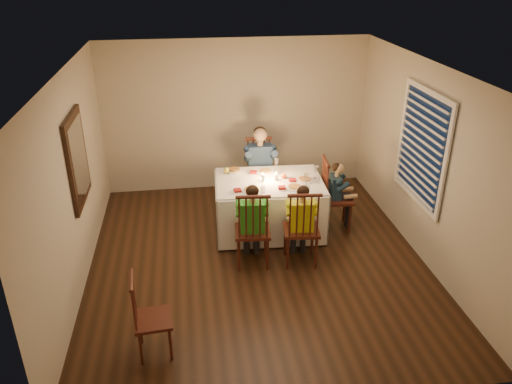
{
  "coord_description": "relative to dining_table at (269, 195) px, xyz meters",
  "views": [
    {
      "loc": [
        -0.85,
        -5.72,
        3.8
      ],
      "look_at": [
        0.0,
        0.15,
        0.97
      ],
      "focal_mm": 35.0,
      "sensor_mm": 36.0,
      "label": 1
    }
  ],
  "objects": [
    {
      "name": "child_green",
      "position": [
        -0.37,
        -0.86,
        -0.59
      ],
      "size": [
        0.45,
        0.42,
        1.18
      ],
      "primitive_type": null,
      "rotation": [
        0.0,
        0.0,
        3.05
      ],
      "color": "green",
      "rests_on": "ground"
    },
    {
      "name": "squash",
      "position": [
        -0.59,
        0.36,
        0.28
      ],
      "size": [
        0.09,
        0.09,
        0.09
      ],
      "primitive_type": "sphere",
      "color": "#FFED43",
      "rests_on": "dining_table"
    },
    {
      "name": "wall_back",
      "position": [
        -0.29,
        1.7,
        0.71
      ],
      "size": [
        4.5,
        0.02,
        2.6
      ],
      "primitive_type": "cube",
      "color": "#BAB09F",
      "rests_on": "ground"
    },
    {
      "name": "wall_left",
      "position": [
        -2.54,
        -0.8,
        0.71
      ],
      "size": [
        0.02,
        5.0,
        2.6
      ],
      "primitive_type": "cube",
      "color": "#BAB09F",
      "rests_on": "ground"
    },
    {
      "name": "chair_extra",
      "position": [
        -1.61,
        -2.37,
        -0.59
      ],
      "size": [
        0.4,
        0.42,
        0.95
      ],
      "primitive_type": null,
      "rotation": [
        0.0,
        0.0,
        1.65
      ],
      "color": "#33180E",
      "rests_on": "ground"
    },
    {
      "name": "ground",
      "position": [
        -0.29,
        -0.8,
        -0.59
      ],
      "size": [
        5.0,
        5.0,
        0.0
      ],
      "primitive_type": "plane",
      "color": "black",
      "rests_on": "ground"
    },
    {
      "name": "chair_near_right",
      "position": [
        0.28,
        -0.91,
        -0.59
      ],
      "size": [
        0.5,
        0.48,
        1.12
      ],
      "primitive_type": null,
      "rotation": [
        0.0,
        0.0,
        3.04
      ],
      "color": "#33180E",
      "rests_on": "ground"
    },
    {
      "name": "candle_right",
      "position": [
        0.1,
        -0.01,
        0.29
      ],
      "size": [
        0.06,
        0.06,
        0.1
      ],
      "primitive_type": "cylinder",
      "color": "silver",
      "rests_on": "dining_table"
    },
    {
      "name": "setting_teal",
      "position": [
        0.51,
        -0.07,
        0.25
      ],
      "size": [
        0.27,
        0.27,
        0.02
      ],
      "primitive_type": "cylinder",
      "rotation": [
        0.0,
        0.0,
        -0.05
      ],
      "color": "white",
      "rests_on": "dining_table"
    },
    {
      "name": "adult",
      "position": [
        -0.0,
        0.87,
        -0.59
      ],
      "size": [
        0.52,
        0.48,
        1.34
      ],
      "primitive_type": null,
      "rotation": [
        0.0,
        0.0,
        -0.02
      ],
      "color": "navy",
      "rests_on": "ground"
    },
    {
      "name": "child_yellow",
      "position": [
        0.28,
        -0.91,
        -0.59
      ],
      "size": [
        0.44,
        0.41,
        1.15
      ],
      "primitive_type": null,
      "rotation": [
        0.0,
        0.0,
        3.04
      ],
      "color": "yellow",
      "rests_on": "ground"
    },
    {
      "name": "orange_fruit",
      "position": [
        0.22,
        0.04,
        0.28
      ],
      "size": [
        0.08,
        0.08,
        0.08
      ],
      "primitive_type": "sphere",
      "color": "#DC5312",
      "rests_on": "dining_table"
    },
    {
      "name": "chair_near_left",
      "position": [
        -0.37,
        -0.86,
        -0.59
      ],
      "size": [
        0.5,
        0.48,
        1.12
      ],
      "primitive_type": null,
      "rotation": [
        0.0,
        0.0,
        3.05
      ],
      "color": "#33180E",
      "rests_on": "ground"
    },
    {
      "name": "wall_right",
      "position": [
        1.96,
        -0.8,
        0.71
      ],
      "size": [
        0.02,
        5.0,
        2.6
      ],
      "primitive_type": "cube",
      "color": "#BAB09F",
      "rests_on": "ground"
    },
    {
      "name": "window_blinds",
      "position": [
        1.91,
        -0.7,
        0.91
      ],
      "size": [
        0.07,
        1.34,
        1.54
      ],
      "color": "black",
      "rests_on": "wall_right"
    },
    {
      "name": "setting_adult",
      "position": [
        -0.01,
        0.3,
        0.25
      ],
      "size": [
        0.27,
        0.27,
        0.02
      ],
      "primitive_type": "cylinder",
      "rotation": [
        0.0,
        0.0,
        -0.05
      ],
      "color": "white",
      "rests_on": "dining_table"
    },
    {
      "name": "candle_left",
      "position": [
        -0.1,
        0.01,
        0.29
      ],
      "size": [
        0.06,
        0.06,
        0.1
      ],
      "primitive_type": "cylinder",
      "color": "silver",
      "rests_on": "dining_table"
    },
    {
      "name": "child_teal",
      "position": [
        1.02,
        -0.07,
        -0.59
      ],
      "size": [
        0.35,
        0.38,
        1.06
      ],
      "primitive_type": null,
      "rotation": [
        0.0,
        0.0,
        1.49
      ],
      "color": "#192F3F",
      "rests_on": "ground"
    },
    {
      "name": "ceiling",
      "position": [
        -0.29,
        -0.8,
        2.01
      ],
      "size": [
        5.0,
        5.0,
        0.0
      ],
      "primitive_type": "plane",
      "color": "white",
      "rests_on": "wall_back"
    },
    {
      "name": "dining_table",
      "position": [
        0.0,
        0.0,
        0.0
      ],
      "size": [
        1.63,
        1.22,
        0.79
      ],
      "rotation": [
        0.0,
        0.0,
        -0.05
      ],
      "color": "white",
      "rests_on": "ground"
    },
    {
      "name": "serving_bowl",
      "position": [
        -0.48,
        0.36,
        0.26
      ],
      "size": [
        0.24,
        0.24,
        0.05
      ],
      "primitive_type": "imported",
      "rotation": [
        0.0,
        0.0,
        -0.2
      ],
      "color": "white",
      "rests_on": "dining_table"
    },
    {
      "name": "setting_green",
      "position": [
        -0.32,
        -0.3,
        0.25
      ],
      "size": [
        0.27,
        0.27,
        0.02
      ],
      "primitive_type": "cylinder",
      "rotation": [
        0.0,
        0.0,
        -0.05
      ],
      "color": "white",
      "rests_on": "dining_table"
    },
    {
      "name": "chair_adult",
      "position": [
        -0.0,
        0.87,
        -0.59
      ],
      "size": [
        0.47,
        0.45,
        1.12
      ],
      "primitive_type": null,
      "rotation": [
        0.0,
        0.0,
        -0.02
      ],
      "color": "#33180E",
      "rests_on": "ground"
    },
    {
      "name": "setting_yellow",
      "position": [
        0.31,
        -0.3,
        0.25
      ],
      "size": [
        0.27,
        0.27,
        0.02
      ],
      "primitive_type": "cylinder",
      "rotation": [
        0.0,
        0.0,
        -0.05
      ],
      "color": "white",
      "rests_on": "dining_table"
    },
    {
      "name": "chair_end",
      "position": [
        1.02,
        -0.07,
        -0.59
      ],
      "size": [
        0.48,
        0.5,
        1.12
      ],
      "primitive_type": null,
      "rotation": [
        0.0,
        0.0,
        1.49
      ],
      "color": "#33180E",
      "rests_on": "ground"
    },
    {
      "name": "wall_mirror",
      "position": [
        -2.51,
        -0.5,
        0.91
      ],
      "size": [
        0.06,
        0.95,
        1.15
      ],
      "color": "black",
      "rests_on": "wall_left"
    }
  ]
}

